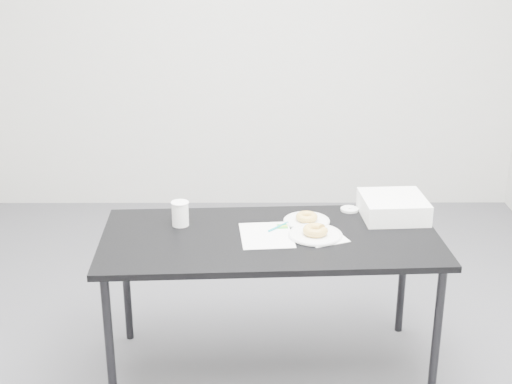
{
  "coord_description": "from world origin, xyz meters",
  "views": [
    {
      "loc": [
        0.07,
        -3.09,
        1.98
      ],
      "look_at": [
        0.08,
        0.02,
        0.82
      ],
      "focal_mm": 50.0,
      "sensor_mm": 36.0,
      "label": 1
    }
  ],
  "objects_px": {
    "pen": "(278,227)",
    "donut_near": "(315,230)",
    "plate_far": "(307,221)",
    "bakery_box": "(393,207)",
    "donut_far": "(307,217)",
    "table": "(270,246)",
    "scorecard": "(266,235)",
    "coffee_cup": "(180,214)",
    "plate_near": "(315,235)"
  },
  "relations": [
    {
      "from": "donut_far",
      "to": "coffee_cup",
      "type": "distance_m",
      "value": 0.59
    },
    {
      "from": "donut_near",
      "to": "plate_far",
      "type": "relative_size",
      "value": 0.52
    },
    {
      "from": "coffee_cup",
      "to": "bakery_box",
      "type": "height_order",
      "value": "coffee_cup"
    },
    {
      "from": "coffee_cup",
      "to": "plate_far",
      "type": "bearing_deg",
      "value": 4.24
    },
    {
      "from": "table",
      "to": "pen",
      "type": "distance_m",
      "value": 0.11
    },
    {
      "from": "table",
      "to": "donut_near",
      "type": "xyz_separation_m",
      "value": [
        0.2,
        -0.01,
        0.08
      ]
    },
    {
      "from": "donut_near",
      "to": "donut_far",
      "type": "bearing_deg",
      "value": 99.0
    },
    {
      "from": "scorecard",
      "to": "donut_far",
      "type": "xyz_separation_m",
      "value": [
        0.19,
        0.16,
        0.02
      ]
    },
    {
      "from": "donut_near",
      "to": "donut_far",
      "type": "height_order",
      "value": "donut_near"
    },
    {
      "from": "donut_near",
      "to": "plate_far",
      "type": "distance_m",
      "value": 0.17
    },
    {
      "from": "plate_near",
      "to": "plate_far",
      "type": "height_order",
      "value": "plate_near"
    },
    {
      "from": "donut_near",
      "to": "donut_far",
      "type": "xyz_separation_m",
      "value": [
        -0.03,
        0.17,
        -0.01
      ]
    },
    {
      "from": "scorecard",
      "to": "coffee_cup",
      "type": "distance_m",
      "value": 0.42
    },
    {
      "from": "donut_far",
      "to": "donut_near",
      "type": "bearing_deg",
      "value": -81.0
    },
    {
      "from": "pen",
      "to": "bakery_box",
      "type": "height_order",
      "value": "bakery_box"
    },
    {
      "from": "table",
      "to": "bakery_box",
      "type": "bearing_deg",
      "value": 18.02
    },
    {
      "from": "table",
      "to": "donut_near",
      "type": "bearing_deg",
      "value": -4.38
    },
    {
      "from": "plate_near",
      "to": "coffee_cup",
      "type": "height_order",
      "value": "coffee_cup"
    },
    {
      "from": "scorecard",
      "to": "bakery_box",
      "type": "relative_size",
      "value": 0.99
    },
    {
      "from": "plate_near",
      "to": "donut_near",
      "type": "relative_size",
      "value": 2.13
    },
    {
      "from": "pen",
      "to": "plate_far",
      "type": "xyz_separation_m",
      "value": [
        0.14,
        0.08,
        -0.0
      ]
    },
    {
      "from": "plate_near",
      "to": "pen",
      "type": "bearing_deg",
      "value": 150.81
    },
    {
      "from": "donut_near",
      "to": "plate_near",
      "type": "bearing_deg",
      "value": 0.0
    },
    {
      "from": "table",
      "to": "pen",
      "type": "xyz_separation_m",
      "value": [
        0.04,
        0.09,
        0.06
      ]
    },
    {
      "from": "plate_far",
      "to": "bakery_box",
      "type": "xyz_separation_m",
      "value": [
        0.41,
        0.06,
        0.05
      ]
    },
    {
      "from": "plate_near",
      "to": "coffee_cup",
      "type": "xyz_separation_m",
      "value": [
        -0.61,
        0.13,
        0.05
      ]
    },
    {
      "from": "table",
      "to": "scorecard",
      "type": "xyz_separation_m",
      "value": [
        -0.02,
        0.0,
        0.05
      ]
    },
    {
      "from": "table",
      "to": "donut_far",
      "type": "bearing_deg",
      "value": 40.73
    },
    {
      "from": "scorecard",
      "to": "plate_near",
      "type": "distance_m",
      "value": 0.22
    },
    {
      "from": "pen",
      "to": "bakery_box",
      "type": "relative_size",
      "value": 0.46
    },
    {
      "from": "table",
      "to": "donut_far",
      "type": "height_order",
      "value": "donut_far"
    },
    {
      "from": "table",
      "to": "bakery_box",
      "type": "xyz_separation_m",
      "value": [
        0.59,
        0.22,
        0.1
      ]
    },
    {
      "from": "bakery_box",
      "to": "plate_far",
      "type": "bearing_deg",
      "value": -175.42
    },
    {
      "from": "plate_far",
      "to": "donut_far",
      "type": "relative_size",
      "value": 2.13
    },
    {
      "from": "plate_far",
      "to": "donut_far",
      "type": "xyz_separation_m",
      "value": [
        0.0,
        0.0,
        0.02
      ]
    },
    {
      "from": "pen",
      "to": "donut_near",
      "type": "xyz_separation_m",
      "value": [
        0.16,
        -0.09,
        0.02
      ]
    },
    {
      "from": "scorecard",
      "to": "table",
      "type": "bearing_deg",
      "value": -11.93
    },
    {
      "from": "plate_far",
      "to": "coffee_cup",
      "type": "bearing_deg",
      "value": -175.76
    },
    {
      "from": "table",
      "to": "plate_far",
      "type": "height_order",
      "value": "plate_far"
    },
    {
      "from": "donut_far",
      "to": "coffee_cup",
      "type": "relative_size",
      "value": 0.88
    },
    {
      "from": "donut_near",
      "to": "coffee_cup",
      "type": "bearing_deg",
      "value": 168.34
    },
    {
      "from": "bakery_box",
      "to": "coffee_cup",
      "type": "bearing_deg",
      "value": -177.7
    },
    {
      "from": "scorecard",
      "to": "donut_near",
      "type": "bearing_deg",
      "value": -7.03
    },
    {
      "from": "scorecard",
      "to": "coffee_cup",
      "type": "relative_size",
      "value": 2.51
    },
    {
      "from": "plate_far",
      "to": "bakery_box",
      "type": "distance_m",
      "value": 0.42
    },
    {
      "from": "pen",
      "to": "plate_near",
      "type": "height_order",
      "value": "pen"
    },
    {
      "from": "donut_near",
      "to": "plate_far",
      "type": "height_order",
      "value": "donut_near"
    },
    {
      "from": "donut_near",
      "to": "bakery_box",
      "type": "xyz_separation_m",
      "value": [
        0.39,
        0.23,
        0.02
      ]
    },
    {
      "from": "bakery_box",
      "to": "table",
      "type": "bearing_deg",
      "value": -162.69
    },
    {
      "from": "table",
      "to": "coffee_cup",
      "type": "xyz_separation_m",
      "value": [
        -0.41,
        0.12,
        0.11
      ]
    }
  ]
}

